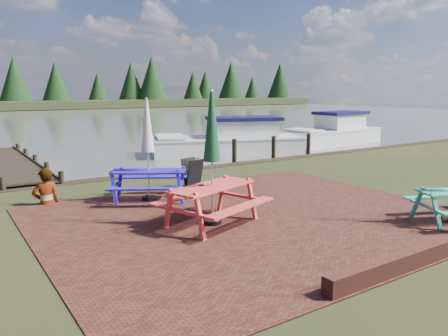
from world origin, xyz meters
name	(u,v)px	position (x,y,z in m)	size (l,w,h in m)	color
ground	(283,230)	(0.00, 0.00, 0.00)	(120.00, 120.00, 0.00)	black
paving	(254,217)	(0.00, 1.00, 0.01)	(9.00, 7.50, 0.02)	#391712
water	(11,121)	(0.00, 37.00, 0.00)	(120.00, 60.00, 0.02)	#4A473F
picnic_table_red	(212,179)	(-1.02, 1.10, 0.97)	(2.46, 2.32, 2.78)	#D53936
picnic_table_blue	(148,166)	(-1.30, 3.71, 0.91)	(2.45, 2.38, 2.59)	#2517B2
chalkboard	(192,173)	(0.31, 4.30, 0.45)	(0.57, 0.63, 0.86)	black
jetty	(11,163)	(-3.50, 11.28, 0.11)	(1.76, 9.08, 1.00)	black
boat_near	(230,142)	(5.76, 10.40, 0.37)	(7.47, 4.71, 1.91)	silver
boat_far	(333,134)	(12.70, 10.37, 0.39)	(6.49, 2.79, 1.97)	silver
person	(44,169)	(-3.60, 4.75, 0.90)	(0.65, 0.43, 1.79)	gray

